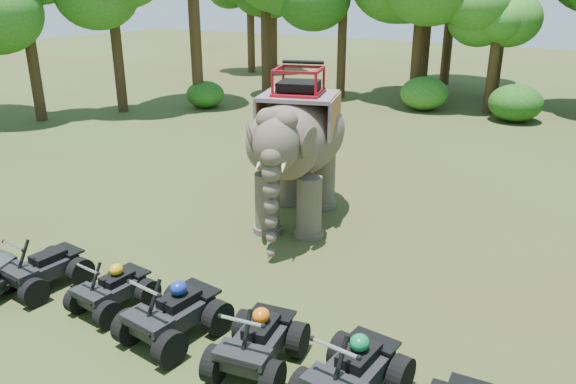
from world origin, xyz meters
name	(u,v)px	position (x,y,z in m)	size (l,w,h in m)	color
ground	(259,291)	(0.00, 0.00, 0.00)	(110.00, 110.00, 0.00)	#47381E
elephant	(297,145)	(-1.33, 3.87, 2.14)	(2.25, 5.10, 4.29)	#4F4639
atv_0	(42,261)	(-4.06, -2.29, 0.63)	(1.24, 1.70, 1.26)	black
atv_1	(112,283)	(-2.14, -2.10, 0.58)	(1.14, 1.56, 1.16)	black
atv_2	(173,305)	(-0.39, -2.22, 0.69)	(1.35, 1.85, 1.37)	black
atv_3	(257,334)	(1.42, -2.12, 0.66)	(1.30, 1.78, 1.32)	black
atv_4	(354,363)	(3.15, -2.01, 0.68)	(1.34, 1.84, 1.36)	black
tree_0	(495,47)	(0.00, 20.86, 3.29)	(4.60, 4.60, 6.57)	#195114
tree_24	(30,44)	(-18.07, 7.87, 3.60)	(5.04, 5.04, 7.21)	#195114
tree_25	(116,39)	(-16.22, 11.36, 3.65)	(5.11, 5.11, 7.30)	#195114
tree_26	(194,16)	(-13.38, 14.05, 4.71)	(6.59, 6.59, 9.42)	#195114
tree_27	(266,17)	(-12.34, 18.98, 4.42)	(6.19, 6.19, 8.84)	#195114
tree_28	(342,36)	(-8.36, 20.78, 3.45)	(4.83, 4.83, 6.89)	#195114
tree_29	(419,21)	(-4.08, 21.19, 4.37)	(6.11, 6.11, 8.73)	#195114
tree_31	(427,29)	(-4.86, 24.95, 3.68)	(5.16, 5.16, 7.37)	#195114
tree_33	(452,0)	(-4.51, 28.32, 5.25)	(7.35, 7.35, 10.50)	#195114
tree_35	(250,15)	(-18.34, 26.05, 4.10)	(5.74, 5.74, 8.19)	#195114
tree_38	(426,25)	(-6.40, 29.50, 3.63)	(5.09, 5.09, 7.27)	#195114
tree_39	(504,9)	(-0.78, 25.56, 4.90)	(6.86, 6.86, 9.81)	#195114
tree_42	(274,20)	(-17.22, 27.39, 3.70)	(5.18, 5.18, 7.40)	#195114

